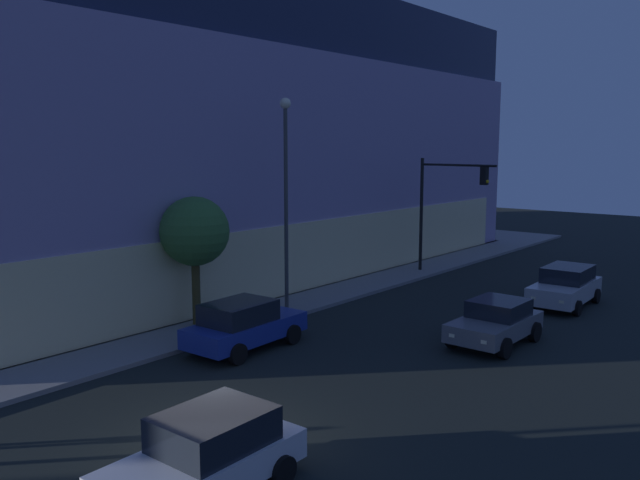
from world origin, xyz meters
TOP-DOWN VIEW (x-y plane):
  - ground_plane at (0.00, 0.00)m, footprint 120.00×120.00m
  - modern_building at (15.46, 23.11)m, footprint 37.92×29.59m
  - traffic_light_far_corner at (20.92, 5.54)m, footprint 0.64×4.53m
  - street_lamp_sidewalk at (9.67, 6.50)m, footprint 0.44×0.44m
  - sidewalk_tree at (6.04, 7.83)m, footprint 2.61×2.61m
  - car_white at (-1.69, -1.69)m, footprint 4.18×2.19m
  - car_blue at (5.31, 4.51)m, footprint 4.49×2.26m
  - car_grey at (11.33, -1.84)m, footprint 4.03×2.18m
  - car_silver at (18.49, -1.80)m, footprint 4.56×2.25m

SIDE VIEW (x-z plane):
  - ground_plane at x=0.00m, z-range 0.00..0.00m
  - car_grey at x=11.33m, z-range 0.03..1.57m
  - car_white at x=-1.69m, z-range 0.01..1.66m
  - car_silver at x=18.49m, z-range 0.02..1.72m
  - car_blue at x=5.31m, z-range 0.02..1.71m
  - sidewalk_tree at x=6.04m, z-range 1.25..6.12m
  - traffic_light_far_corner at x=20.92m, z-range 1.23..7.32m
  - street_lamp_sidewalk at x=9.67m, z-range 1.19..9.80m
  - modern_building at x=15.46m, z-range -0.08..14.65m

